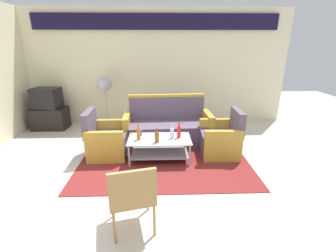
{
  "coord_description": "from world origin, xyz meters",
  "views": [
    {
      "loc": [
        0.06,
        -3.0,
        1.99
      ],
      "look_at": [
        0.19,
        0.78,
        0.65
      ],
      "focal_mm": 24.98,
      "sensor_mm": 36.0,
      "label": 1
    }
  ],
  "objects_px": {
    "armchair_right": "(221,140)",
    "bottle_clear": "(172,133)",
    "coffee_table": "(160,146)",
    "tv_stand": "(50,118)",
    "bottle_orange": "(139,133)",
    "bottle_red": "(179,132)",
    "television": "(47,98)",
    "pedestal_fan": "(105,87)",
    "couch": "(168,128)",
    "wicker_chair": "(132,194)",
    "armchair_left": "(106,141)",
    "cup": "(140,133)",
    "bottle_brown": "(157,137)"
  },
  "relations": [
    {
      "from": "bottle_clear",
      "to": "wicker_chair",
      "type": "relative_size",
      "value": 0.31
    },
    {
      "from": "armchair_right",
      "to": "wicker_chair",
      "type": "distance_m",
      "value": 2.4
    },
    {
      "from": "armchair_left",
      "to": "coffee_table",
      "type": "height_order",
      "value": "armchair_left"
    },
    {
      "from": "coffee_table",
      "to": "couch",
      "type": "bearing_deg",
      "value": 78.11
    },
    {
      "from": "coffee_table",
      "to": "tv_stand",
      "type": "bearing_deg",
      "value": 146.91
    },
    {
      "from": "bottle_brown",
      "to": "wicker_chair",
      "type": "relative_size",
      "value": 0.31
    },
    {
      "from": "television",
      "to": "armchair_left",
      "type": "bearing_deg",
      "value": 144.49
    },
    {
      "from": "armchair_left",
      "to": "bottle_red",
      "type": "xyz_separation_m",
      "value": [
        1.33,
        -0.19,
        0.23
      ]
    },
    {
      "from": "armchair_left",
      "to": "coffee_table",
      "type": "xyz_separation_m",
      "value": [
        0.99,
        -0.22,
        -0.02
      ]
    },
    {
      "from": "coffee_table",
      "to": "cup",
      "type": "relative_size",
      "value": 11.0
    },
    {
      "from": "cup",
      "to": "wicker_chair",
      "type": "xyz_separation_m",
      "value": [
        0.07,
        -1.86,
        0.03
      ]
    },
    {
      "from": "bottle_clear",
      "to": "wicker_chair",
      "type": "bearing_deg",
      "value": -106.57
    },
    {
      "from": "television",
      "to": "wicker_chair",
      "type": "xyz_separation_m",
      "value": [
        2.39,
        -3.46,
        -0.27
      ]
    },
    {
      "from": "bottle_orange",
      "to": "tv_stand",
      "type": "relative_size",
      "value": 0.37
    },
    {
      "from": "bottle_red",
      "to": "television",
      "type": "bearing_deg",
      "value": 150.43
    },
    {
      "from": "television",
      "to": "cup",
      "type": "bearing_deg",
      "value": 151.98
    },
    {
      "from": "armchair_left",
      "to": "bottle_orange",
      "type": "height_order",
      "value": "armchair_left"
    },
    {
      "from": "tv_stand",
      "to": "television",
      "type": "bearing_deg",
      "value": 83.45
    },
    {
      "from": "bottle_orange",
      "to": "pedestal_fan",
      "type": "distance_m",
      "value": 2.11
    },
    {
      "from": "bottle_clear",
      "to": "bottle_orange",
      "type": "height_order",
      "value": "bottle_orange"
    },
    {
      "from": "cup",
      "to": "pedestal_fan",
      "type": "xyz_separation_m",
      "value": [
        -0.94,
        1.65,
        0.55
      ]
    },
    {
      "from": "cup",
      "to": "television",
      "type": "bearing_deg",
      "value": 145.43
    },
    {
      "from": "armchair_left",
      "to": "armchair_right",
      "type": "xyz_separation_m",
      "value": [
        2.14,
        -0.02,
        0.0
      ]
    },
    {
      "from": "armchair_left",
      "to": "bottle_orange",
      "type": "bearing_deg",
      "value": 66.71
    },
    {
      "from": "armchair_left",
      "to": "coffee_table",
      "type": "distance_m",
      "value": 1.01
    },
    {
      "from": "bottle_orange",
      "to": "wicker_chair",
      "type": "height_order",
      "value": "wicker_chair"
    },
    {
      "from": "bottle_red",
      "to": "cup",
      "type": "xyz_separation_m",
      "value": [
        -0.7,
        0.12,
        -0.06
      ]
    },
    {
      "from": "coffee_table",
      "to": "television",
      "type": "distance_m",
      "value": 3.24
    },
    {
      "from": "couch",
      "to": "armchair_left",
      "type": "relative_size",
      "value": 2.15
    },
    {
      "from": "armchair_right",
      "to": "cup",
      "type": "bearing_deg",
      "value": 93.81
    },
    {
      "from": "bottle_clear",
      "to": "tv_stand",
      "type": "relative_size",
      "value": 0.33
    },
    {
      "from": "coffee_table",
      "to": "bottle_brown",
      "type": "height_order",
      "value": "bottle_brown"
    },
    {
      "from": "couch",
      "to": "coffee_table",
      "type": "relative_size",
      "value": 1.66
    },
    {
      "from": "armchair_right",
      "to": "bottle_clear",
      "type": "height_order",
      "value": "armchair_right"
    },
    {
      "from": "bottle_orange",
      "to": "pedestal_fan",
      "type": "bearing_deg",
      "value": 117.15
    },
    {
      "from": "armchair_left",
      "to": "bottle_red",
      "type": "bearing_deg",
      "value": 80.62
    },
    {
      "from": "armchair_left",
      "to": "bottle_clear",
      "type": "height_order",
      "value": "armchair_left"
    },
    {
      "from": "armchair_right",
      "to": "wicker_chair",
      "type": "xyz_separation_m",
      "value": [
        -1.44,
        -1.91,
        0.21
      ]
    },
    {
      "from": "bottle_clear",
      "to": "bottle_orange",
      "type": "xyz_separation_m",
      "value": [
        -0.58,
        -0.04,
        0.01
      ]
    },
    {
      "from": "bottle_red",
      "to": "television",
      "type": "relative_size",
      "value": 0.45
    },
    {
      "from": "armchair_left",
      "to": "coffee_table",
      "type": "bearing_deg",
      "value": 76.03
    },
    {
      "from": "coffee_table",
      "to": "bottle_orange",
      "type": "xyz_separation_m",
      "value": [
        -0.36,
        -0.03,
        0.25
      ]
    },
    {
      "from": "coffee_table",
      "to": "television",
      "type": "relative_size",
      "value": 1.7
    },
    {
      "from": "coffee_table",
      "to": "bottle_red",
      "type": "xyz_separation_m",
      "value": [
        0.35,
        0.03,
        0.25
      ]
    },
    {
      "from": "bottle_red",
      "to": "bottle_brown",
      "type": "height_order",
      "value": "bottle_red"
    },
    {
      "from": "tv_stand",
      "to": "wicker_chair",
      "type": "bearing_deg",
      "value": -55.28
    },
    {
      "from": "bottle_orange",
      "to": "armchair_right",
      "type": "bearing_deg",
      "value": 8.79
    },
    {
      "from": "couch",
      "to": "coffee_table",
      "type": "height_order",
      "value": "couch"
    },
    {
      "from": "bottle_red",
      "to": "cup",
      "type": "relative_size",
      "value": 2.94
    },
    {
      "from": "bottle_red",
      "to": "television",
      "type": "distance_m",
      "value": 3.49
    }
  ]
}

